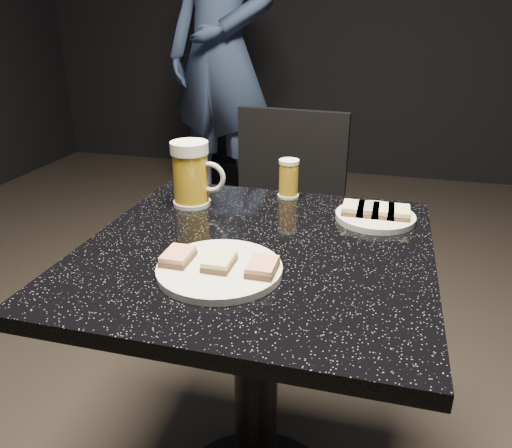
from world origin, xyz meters
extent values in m
cylinder|color=white|center=(-0.04, -0.12, 0.76)|extent=(0.23, 0.23, 0.01)
cylinder|color=silver|center=(0.23, 0.21, 0.76)|extent=(0.18, 0.18, 0.01)
imported|color=navy|center=(-0.75, 2.03, 0.96)|extent=(0.79, 0.62, 1.92)
cylinder|color=black|center=(0.00, 0.00, 0.37)|extent=(0.10, 0.10, 0.69)
cube|color=black|center=(0.00, 0.00, 0.73)|extent=(0.70, 0.70, 0.03)
cylinder|color=silver|center=(-0.22, 0.19, 0.76)|extent=(0.09, 0.09, 0.01)
cylinder|color=gold|center=(-0.22, 0.19, 0.82)|extent=(0.08, 0.08, 0.12)
cylinder|color=white|center=(-0.22, 0.19, 0.89)|extent=(0.09, 0.09, 0.03)
torus|color=silver|center=(-0.16, 0.19, 0.82)|extent=(0.08, 0.01, 0.08)
cylinder|color=silver|center=(0.00, 0.31, 0.75)|extent=(0.06, 0.06, 0.01)
cylinder|color=gold|center=(0.00, 0.31, 0.80)|extent=(0.05, 0.05, 0.08)
cylinder|color=white|center=(0.00, 0.31, 0.84)|extent=(0.05, 0.05, 0.01)
cube|color=black|center=(-0.11, 0.67, 0.45)|extent=(0.44, 0.44, 0.04)
cylinder|color=black|center=(-0.29, 0.51, 0.21)|extent=(0.03, 0.03, 0.43)
cylinder|color=black|center=(0.05, 0.48, 0.21)|extent=(0.03, 0.03, 0.43)
cylinder|color=black|center=(-0.27, 0.85, 0.21)|extent=(0.03, 0.03, 0.43)
cylinder|color=black|center=(0.08, 0.82, 0.21)|extent=(0.03, 0.03, 0.43)
cube|color=black|center=(-0.09, 0.85, 0.67)|extent=(0.41, 0.06, 0.41)
cube|color=#4C3521|center=(-0.12, -0.12, 0.77)|extent=(0.05, 0.07, 0.01)
cube|color=tan|center=(-0.12, -0.12, 0.78)|extent=(0.05, 0.07, 0.01)
cube|color=#4C3521|center=(-0.04, -0.12, 0.77)|extent=(0.05, 0.07, 0.01)
cube|color=#D1D184|center=(-0.04, -0.12, 0.78)|extent=(0.05, 0.07, 0.01)
cube|color=#4C3521|center=(0.04, -0.12, 0.77)|extent=(0.05, 0.07, 0.01)
cube|color=tan|center=(0.04, -0.12, 0.78)|extent=(0.05, 0.07, 0.01)
cube|color=#4C3521|center=(0.18, 0.21, 0.77)|extent=(0.05, 0.07, 0.01)
cube|color=beige|center=(0.18, 0.21, 0.78)|extent=(0.05, 0.07, 0.01)
cube|color=#4C3521|center=(0.21, 0.21, 0.77)|extent=(0.05, 0.07, 0.01)
cube|color=#8C7251|center=(0.21, 0.21, 0.78)|extent=(0.05, 0.07, 0.01)
cube|color=#4C3521|center=(0.24, 0.21, 0.77)|extent=(0.05, 0.07, 0.01)
cube|color=#D1D184|center=(0.24, 0.21, 0.78)|extent=(0.05, 0.07, 0.01)
cube|color=#4C3521|center=(0.28, 0.21, 0.77)|extent=(0.05, 0.07, 0.01)
cube|color=#D1D184|center=(0.28, 0.21, 0.78)|extent=(0.05, 0.07, 0.01)
camera|label=1|loc=(0.24, -0.88, 1.19)|focal=35.00mm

